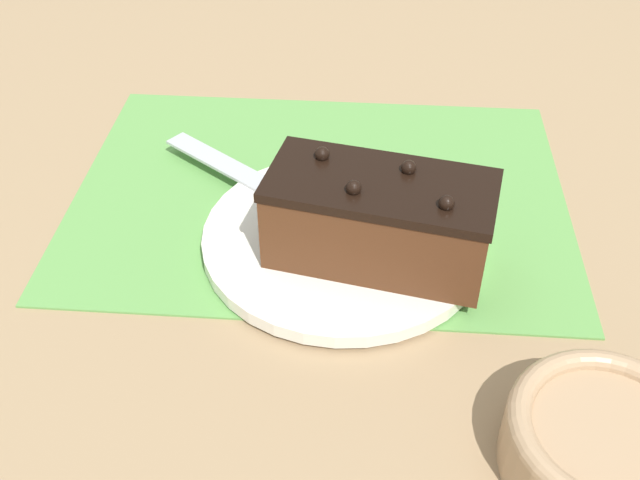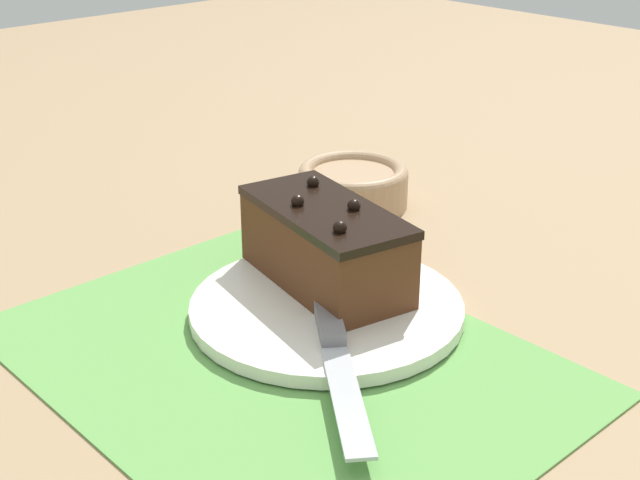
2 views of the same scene
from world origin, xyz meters
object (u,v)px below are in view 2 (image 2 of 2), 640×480
serving_knife (335,346)px  cake_plate (327,308)px  chocolate_cake (325,245)px  small_bowl (353,184)px

serving_knife → cake_plate: bearing=-92.4°
cake_plate → serving_knife: serving_knife is taller
chocolate_cake → small_bowl: chocolate_cake is taller
chocolate_cake → small_bowl: 0.23m
cake_plate → small_bowl: (0.17, -0.21, 0.02)m
cake_plate → small_bowl: size_ratio=1.92×
cake_plate → chocolate_cake: chocolate_cake is taller
chocolate_cake → serving_knife: size_ratio=1.07×
cake_plate → small_bowl: 0.27m
cake_plate → serving_knife: size_ratio=1.36×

